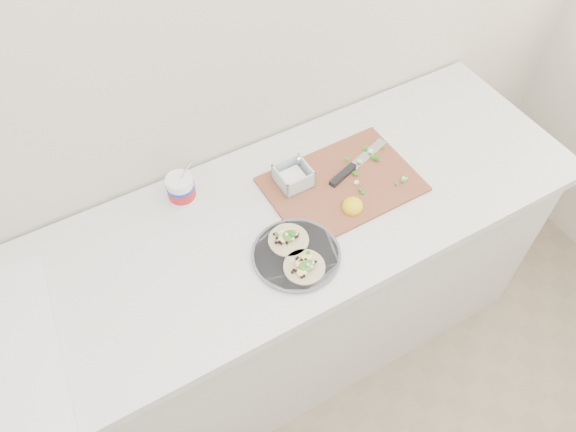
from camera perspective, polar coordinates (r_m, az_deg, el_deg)
counter at (r=2.04m, az=-6.68°, el=-10.31°), size 2.44×0.66×0.90m
taco_plate at (r=1.61m, az=0.85°, el=-3.79°), size 0.26×0.26×0.04m
tub at (r=1.73m, az=-10.75°, el=2.92°), size 0.09×0.09×0.19m
cutboard at (r=1.79m, az=5.11°, el=3.61°), size 0.47×0.33×0.07m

